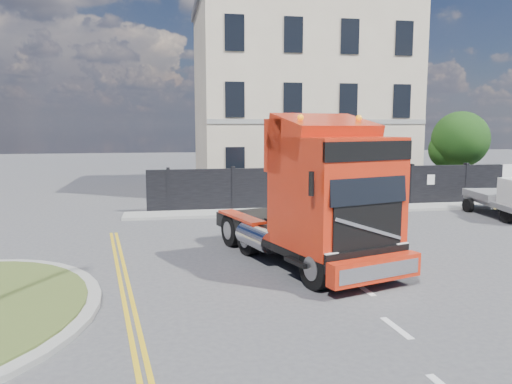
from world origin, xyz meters
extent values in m
plane|color=#424244|center=(0.00, 0.00, 0.00)|extent=(120.00, 120.00, 0.00)
cube|color=black|center=(6.00, 9.00, 1.00)|extent=(18.00, 0.25, 2.00)
cube|color=silver|center=(14.50, 9.00, 1.00)|extent=(2.60, 0.12, 2.00)
cube|color=beige|center=(6.00, 16.50, 5.50)|extent=(12.00, 10.00, 11.00)
cube|color=#505056|center=(6.00, 16.50, 11.25)|extent=(12.30, 10.30, 0.50)
cylinder|color=#382619|center=(14.50, 12.00, 1.20)|extent=(0.24, 0.24, 2.40)
sphere|color=black|center=(14.50, 12.00, 3.20)|extent=(3.20, 3.20, 3.20)
sphere|color=black|center=(14.00, 12.40, 2.60)|extent=(2.20, 2.20, 2.20)
cube|color=gray|center=(6.00, 8.10, 0.06)|extent=(20.00, 1.60, 0.12)
cube|color=black|center=(1.79, 0.26, 0.79)|extent=(4.39, 7.07, 0.47)
cube|color=red|center=(2.33, -1.49, 2.25)|extent=(3.30, 3.37, 2.94)
cube|color=red|center=(2.01, -0.44, 3.46)|extent=(2.78, 1.67, 1.47)
cube|color=black|center=(2.72, -2.78, 2.67)|extent=(2.22, 0.73, 1.10)
cube|color=red|center=(2.82, -3.10, 0.58)|extent=(2.61, 1.12, 0.58)
cylinder|color=black|center=(1.49, -2.63, 0.55)|extent=(0.64, 1.14, 1.09)
cylinder|color=gray|center=(1.49, -2.63, 0.55)|extent=(0.53, 0.68, 0.60)
cylinder|color=black|center=(3.66, -1.96, 0.55)|extent=(0.64, 1.14, 1.09)
cylinder|color=gray|center=(3.66, -1.96, 0.55)|extent=(0.53, 0.68, 0.60)
cylinder|color=black|center=(0.41, 0.93, 0.55)|extent=(0.64, 1.14, 1.09)
cylinder|color=gray|center=(0.41, 0.93, 0.55)|extent=(0.53, 0.68, 0.60)
cylinder|color=black|center=(2.57, 1.60, 0.55)|extent=(0.64, 1.14, 1.09)
cylinder|color=gray|center=(2.57, 1.60, 0.55)|extent=(0.53, 0.68, 0.60)
cylinder|color=black|center=(0.04, 2.14, 0.55)|extent=(0.64, 1.14, 1.09)
cylinder|color=gray|center=(0.04, 2.14, 0.55)|extent=(0.53, 0.68, 0.60)
cylinder|color=black|center=(2.20, 2.80, 0.55)|extent=(0.64, 1.14, 1.09)
cylinder|color=gray|center=(2.20, 2.80, 0.55)|extent=(0.53, 0.68, 0.60)
cube|color=slate|center=(12.57, 5.36, 0.63)|extent=(2.32, 4.53, 0.23)
cylinder|color=black|center=(11.71, 4.00, 0.32)|extent=(0.23, 0.63, 0.63)
cylinder|color=black|center=(11.71, 6.71, 0.32)|extent=(0.23, 0.63, 0.63)
cylinder|color=black|center=(13.42, 6.71, 0.32)|extent=(0.23, 0.63, 0.63)
camera|label=1|loc=(-2.08, -14.05, 4.03)|focal=35.00mm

